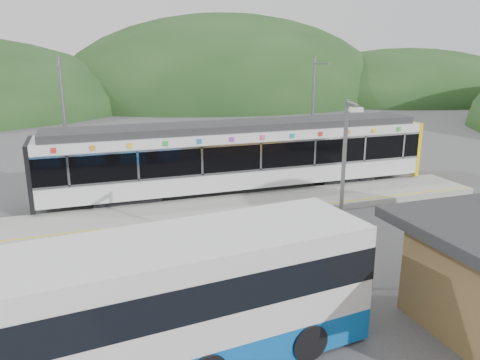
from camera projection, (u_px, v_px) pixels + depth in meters
name	position (u px, v px, depth m)	size (l,w,h in m)	color
ground	(254.00, 236.00, 18.97)	(120.00, 120.00, 0.00)	#4C4C4F
hills	(325.00, 188.00, 25.75)	(146.00, 149.00, 26.00)	#1E3D19
platform	(229.00, 208.00, 21.93)	(26.00, 3.20, 0.30)	#9E9E99
yellow_line	(238.00, 214.00, 20.71)	(26.00, 0.10, 0.01)	yellow
train	(242.00, 154.00, 24.39)	(20.44, 3.01, 3.74)	black
catenary_mast_west	(65.00, 125.00, 23.59)	(0.18, 1.80, 7.00)	slate
catenary_mast_east	(313.00, 114.00, 28.03)	(0.18, 1.80, 7.00)	slate
bus	(128.00, 316.00, 10.42)	(11.77, 3.86, 3.15)	#0C5BB5
lamp_post	(345.00, 182.00, 13.71)	(0.40, 1.08, 5.91)	slate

